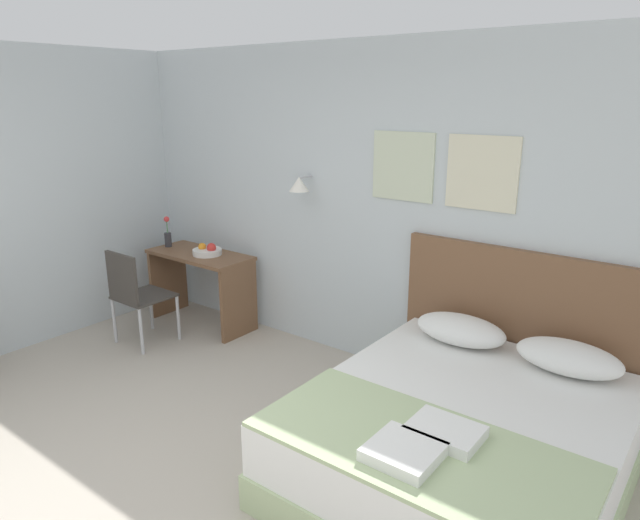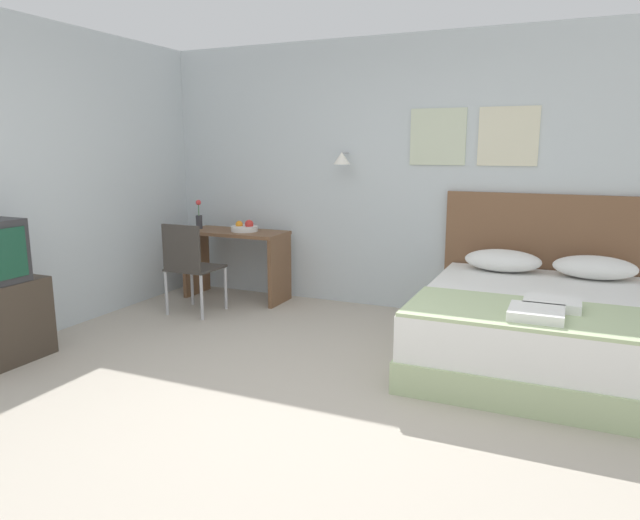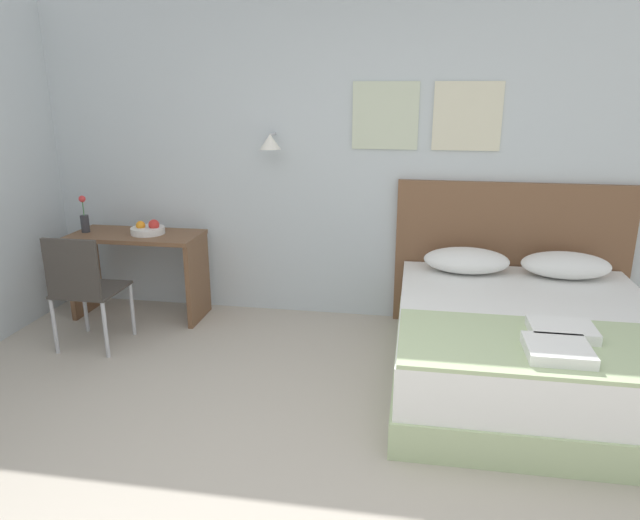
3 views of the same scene
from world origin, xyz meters
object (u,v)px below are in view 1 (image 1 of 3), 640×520
object	(u,v)px
desk_chair	(134,291)
bed	(461,442)
folded_towel_mid_bed	(404,452)
desk	(201,275)
throw_blanket	(417,446)
pillow_right	(569,357)
flower_vase	(168,235)
folded_towel_near_foot	(445,432)
headboard	(525,334)
pillow_left	(460,330)
fruit_bowl	(207,251)

from	to	relation	value
desk_chair	bed	bearing A→B (deg)	-0.05
folded_towel_mid_bed	desk	size ratio (longest dim) A/B	0.30
throw_blanket	desk_chair	distance (m)	3.22
pillow_right	flower_vase	distance (m)	3.90
folded_towel_mid_bed	desk	xyz separation A→B (m)	(-3.08, 1.42, -0.08)
folded_towel_near_foot	flower_vase	size ratio (longest dim) A/B	1.14
folded_towel_mid_bed	headboard	bearing A→B (deg)	89.98
headboard	desk	xyz separation A→B (m)	(-3.08, -0.30, -0.09)
throw_blanket	desk	bearing A→B (deg)	157.38
folded_towel_mid_bed	bed	bearing A→B (deg)	89.94
pillow_right	folded_towel_mid_bed	bearing A→B (deg)	-104.15
pillow_right	desk_chair	xyz separation A→B (m)	(-3.54, -0.74, -0.10)
throw_blanket	desk	xyz separation A→B (m)	(-3.08, 1.29, -0.04)
pillow_left	folded_towel_near_foot	distance (m)	1.26
folded_towel_mid_bed	fruit_bowl	size ratio (longest dim) A/B	1.18
pillow_right	fruit_bowl	bearing A→B (deg)	-179.65
pillow_left	fruit_bowl	xyz separation A→B (m)	(-2.61, -0.02, 0.15)
headboard	folded_towel_near_foot	bearing A→B (deg)	-86.78
desk	throw_blanket	bearing A→B (deg)	-22.62
bed	headboard	size ratio (longest dim) A/B	1.07
bed	desk_chair	world-z (taller)	desk_chair
headboard	throw_blanket	world-z (taller)	headboard
bed	folded_towel_mid_bed	size ratio (longest dim) A/B	5.98
folded_towel_near_foot	desk_chair	bearing A→B (deg)	172.37
headboard	throw_blanket	bearing A→B (deg)	-90.00
folded_towel_mid_bed	flower_vase	distance (m)	3.80
desk	flower_vase	world-z (taller)	flower_vase
folded_towel_near_foot	pillow_right	bearing A→B (deg)	76.43
flower_vase	pillow_right	bearing A→B (deg)	0.80
folded_towel_near_foot	folded_towel_mid_bed	size ratio (longest dim) A/B	1.09
headboard	folded_towel_mid_bed	bearing A→B (deg)	-90.02
fruit_bowl	folded_towel_near_foot	bearing A→B (deg)	-20.70
folded_towel_near_foot	folded_towel_mid_bed	distance (m)	0.29
bed	headboard	distance (m)	1.07
desk_chair	fruit_bowl	xyz separation A→B (m)	(0.19, 0.72, 0.25)
pillow_left	fruit_bowl	distance (m)	2.62
pillow_right	throw_blanket	bearing A→B (deg)	-105.54
headboard	folded_towel_near_foot	xyz separation A→B (m)	(0.08, -1.45, -0.01)
headboard	flower_vase	xyz separation A→B (m)	(-3.53, -0.32, 0.25)
desk_chair	fruit_bowl	bearing A→B (deg)	75.11
headboard	folded_towel_near_foot	distance (m)	1.45
pillow_left	desk	size ratio (longest dim) A/B	0.60
folded_towel_mid_bed	fruit_bowl	distance (m)	3.31
folded_towel_near_foot	bed	bearing A→B (deg)	100.66
headboard	fruit_bowl	world-z (taller)	headboard
headboard	folded_towel_mid_bed	distance (m)	1.72
headboard	desk_chair	world-z (taller)	headboard
bed	desk	size ratio (longest dim) A/B	1.82
pillow_left	desk_chair	size ratio (longest dim) A/B	0.73
bed	pillow_left	world-z (taller)	pillow_left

